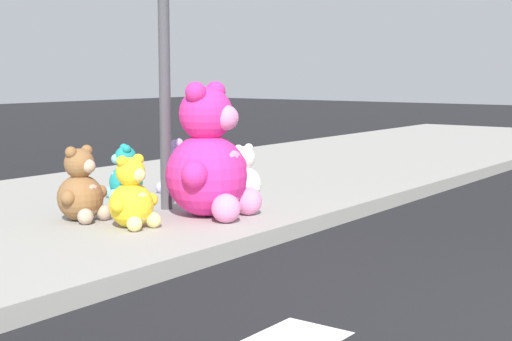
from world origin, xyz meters
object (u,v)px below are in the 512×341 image
sign_pole (164,34)px  plush_white (242,179)px  plush_brown (82,191)px  plush_teal (124,177)px  plush_yellow (133,199)px  plush_lavender (176,171)px  plush_pink_large (210,163)px

sign_pole → plush_white: (0.77, -0.35, -1.46)m
plush_brown → sign_pole: bearing=-13.3°
sign_pole → plush_teal: sign_pole is taller
sign_pole → plush_yellow: size_ratio=5.06×
plush_white → plush_lavender: size_ratio=1.01×
plush_white → plush_lavender: bearing=86.9°
plush_pink_large → plush_teal: plush_pink_large is taller
plush_pink_large → plush_lavender: 1.52m
plush_white → plush_lavender: (0.05, 0.98, -0.00)m
plush_pink_large → plush_brown: size_ratio=1.84×
plush_pink_large → plush_white: (0.81, 0.24, -0.26)m
plush_teal → plush_yellow: bearing=-131.2°
plush_brown → plush_teal: bearing=28.2°
plush_yellow → plush_white: (1.61, 0.04, -0.01)m
sign_pole → plush_white: size_ratio=5.33×
sign_pole → plush_brown: bearing=166.7°
plush_brown → plush_lavender: 1.76m
plush_brown → plush_white: bearing=-18.5°
sign_pole → plush_pink_large: bearing=-93.4°
sign_pole → plush_pink_large: size_ratio=2.56×
plush_pink_large → plush_white: plush_pink_large is taller
plush_brown → plush_yellow: bearing=-84.8°
plush_teal → plush_white: 1.27m
sign_pole → plush_lavender: 1.79m
plush_lavender → plush_teal: bearing=166.8°
plush_yellow → plush_lavender: (1.66, 1.02, -0.01)m
plush_yellow → plush_lavender: 1.95m
sign_pole → plush_teal: size_ratio=5.54×
sign_pole → plush_brown: (-0.89, 0.21, -1.43)m
plush_lavender → sign_pole: bearing=-142.5°
plush_yellow → sign_pole: bearing=24.7°
plush_white → plush_brown: bearing=161.5°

